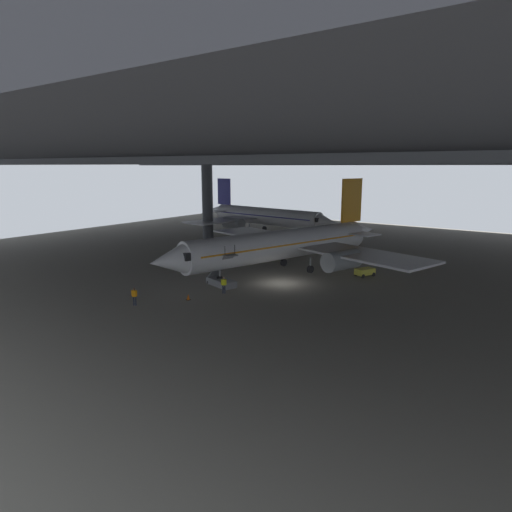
% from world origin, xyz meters
% --- Properties ---
extents(ground_plane, '(110.00, 110.00, 0.00)m').
position_xyz_m(ground_plane, '(0.00, 0.00, 0.00)').
color(ground_plane, gray).
extents(hangar_structure, '(121.00, 99.00, 14.37)m').
position_xyz_m(hangar_structure, '(-0.08, 13.74, 13.74)').
color(hangar_structure, '#4C4F54').
rests_on(hangar_structure, ground_plane).
extents(airplane_main, '(32.76, 33.18, 10.69)m').
position_xyz_m(airplane_main, '(-2.59, 4.77, 3.31)').
color(airplane_main, white).
rests_on(airplane_main, ground_plane).
extents(boarding_stairs, '(4.27, 2.47, 4.50)m').
position_xyz_m(boarding_stairs, '(-4.71, -4.39, 0.72)').
color(boarding_stairs, slate).
rests_on(boarding_stairs, ground_plane).
extents(crew_worker_near_nose, '(0.50, 0.36, 1.64)m').
position_xyz_m(crew_worker_near_nose, '(-6.76, -14.06, 0.93)').
color(crew_worker_near_nose, '#232838').
rests_on(crew_worker_near_nose, ground_plane).
extents(crew_worker_by_stairs, '(0.45, 0.40, 1.67)m').
position_xyz_m(crew_worker_by_stairs, '(-2.67, -6.47, 0.96)').
color(crew_worker_by_stairs, '#232838').
rests_on(crew_worker_by_stairs, ground_plane).
extents(airplane_distant, '(30.67, 29.77, 9.85)m').
position_xyz_m(airplane_distant, '(-22.12, 28.78, 3.15)').
color(airplane_distant, white).
rests_on(airplane_distant, ground_plane).
extents(traffic_cone_orange, '(0.36, 0.36, 0.60)m').
position_xyz_m(traffic_cone_orange, '(-4.03, -10.06, 0.29)').
color(traffic_cone_orange, black).
rests_on(traffic_cone_orange, ground_plane).
extents(baggage_tug, '(2.01, 2.50, 0.90)m').
position_xyz_m(baggage_tug, '(5.94, 8.19, 0.53)').
color(baggage_tug, yellow).
rests_on(baggage_tug, ground_plane).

